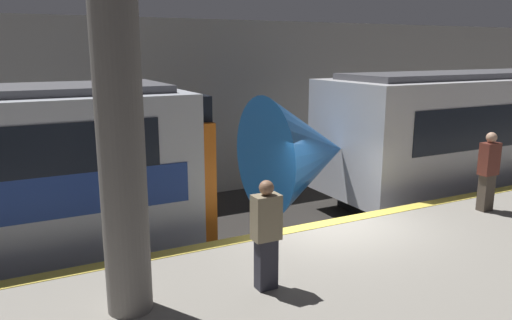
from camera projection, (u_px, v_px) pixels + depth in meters
name	position (u px, v px, depth m)	size (l,w,h in m)	color
ground_plane	(325.00, 274.00, 9.94)	(120.00, 120.00, 0.00)	#282623
platform	(401.00, 291.00, 8.03)	(40.00, 4.14, 1.14)	gray
station_rear_barrier	(204.00, 109.00, 14.91)	(50.00, 0.15, 5.22)	#9E998E
support_pillar_near	(121.00, 151.00, 5.95)	(0.57, 0.57, 4.13)	slate
person_waiting	(266.00, 233.00, 6.77)	(0.38, 0.24, 1.55)	#2D2D38
person_walking	(488.00, 170.00, 10.11)	(0.38, 0.24, 1.63)	#473D33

